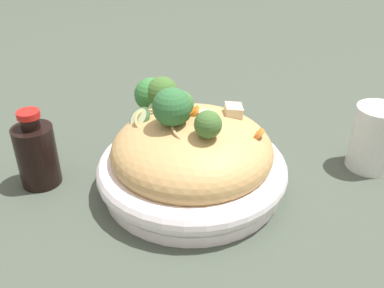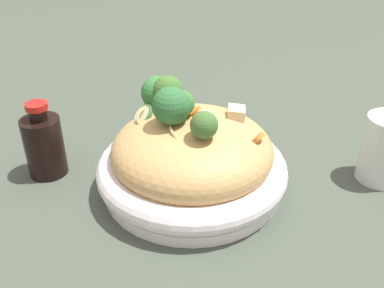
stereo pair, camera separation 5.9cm
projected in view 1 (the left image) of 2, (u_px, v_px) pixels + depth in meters
ground_plane at (192, 187)px, 0.63m from camera, size 3.00×3.00×0.00m
serving_bowl at (192, 172)px, 0.62m from camera, size 0.27×0.27×0.05m
noodle_heap at (192, 150)px, 0.60m from camera, size 0.23×0.23×0.10m
broccoli_florets at (167, 102)px, 0.59m from camera, size 0.19×0.09×0.08m
carrot_coins at (211, 119)px, 0.58m from camera, size 0.09×0.10×0.04m
zucchini_slices at (150, 114)px, 0.60m from camera, size 0.05×0.07×0.04m
chicken_chunks at (224, 115)px, 0.59m from camera, size 0.05×0.08×0.03m
soy_sauce_bottle at (37, 154)px, 0.62m from camera, size 0.06×0.06×0.12m
drinking_glass at (374, 138)px, 0.65m from camera, size 0.07×0.07×0.10m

